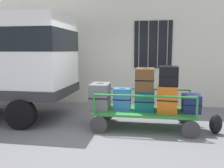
# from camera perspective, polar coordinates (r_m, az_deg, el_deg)

# --- Properties ---
(ground_plane) EXTENTS (40.00, 40.00, 0.00)m
(ground_plane) POSITION_cam_1_polar(r_m,az_deg,el_deg) (5.76, 0.67, -10.33)
(ground_plane) COLOR slate
(building_wall) EXTENTS (12.00, 0.38, 5.00)m
(building_wall) POSITION_cam_1_polar(r_m,az_deg,el_deg) (8.14, 3.60, 12.84)
(building_wall) COLOR silver
(building_wall) RESTS_ON ground
(luggage_cart) EXTENTS (2.34, 1.15, 0.43)m
(luggage_cart) POSITION_cam_1_polar(r_m,az_deg,el_deg) (5.70, 7.71, -6.88)
(luggage_cart) COLOR #2D8438
(luggage_cart) RESTS_ON ground
(cart_railing) EXTENTS (2.22, 1.01, 0.45)m
(cart_railing) POSITION_cam_1_polar(r_m,az_deg,el_deg) (5.61, 7.79, -2.54)
(cart_railing) COLOR #2D8438
(cart_railing) RESTS_ON luggage_cart
(suitcase_left_bottom) EXTENTS (0.47, 0.69, 0.62)m
(suitcase_left_bottom) POSITION_cam_1_polar(r_m,az_deg,el_deg) (5.71, -2.82, -2.90)
(suitcase_left_bottom) COLOR slate
(suitcase_left_bottom) RESTS_ON luggage_cart
(suitcase_midleft_bottom) EXTENTS (0.41, 0.26, 0.51)m
(suitcase_midleft_bottom) POSITION_cam_1_polar(r_m,az_deg,el_deg) (5.64, 2.41, -3.60)
(suitcase_midleft_bottom) COLOR #3372C6
(suitcase_midleft_bottom) RESTS_ON luggage_cart
(suitcase_center_bottom) EXTENTS (0.45, 0.55, 0.48)m
(suitcase_center_bottom) POSITION_cam_1_polar(r_m,az_deg,el_deg) (5.66, 7.77, -3.77)
(suitcase_center_bottom) COLOR #0F5960
(suitcase_center_bottom) RESTS_ON luggage_cart
(suitcase_center_middle) EXTENTS (0.43, 0.69, 0.51)m
(suitcase_center_middle) POSITION_cam_1_polar(r_m,az_deg,el_deg) (5.56, 7.87, 1.18)
(suitcase_center_middle) COLOR brown
(suitcase_center_middle) RESTS_ON suitcase_center_bottom
(suitcase_midright_bottom) EXTENTS (0.50, 0.68, 0.60)m
(suitcase_midright_bottom) POSITION_cam_1_polar(r_m,az_deg,el_deg) (5.63, 13.13, -3.33)
(suitcase_midright_bottom) COLOR orange
(suitcase_midright_bottom) RESTS_ON luggage_cart
(suitcase_midright_middle) EXTENTS (0.45, 0.59, 0.44)m
(suitcase_midright_middle) POSITION_cam_1_polar(r_m,az_deg,el_deg) (5.57, 13.29, 1.96)
(suitcase_midright_middle) COLOR black
(suitcase_midright_middle) RESTS_ON suitcase_midright_bottom
(suitcase_right_bottom) EXTENTS (0.42, 0.52, 0.41)m
(suitcase_right_bottom) POSITION_cam_1_polar(r_m,az_deg,el_deg) (5.73, 18.35, -4.34)
(suitcase_right_bottom) COLOR navy
(suitcase_right_bottom) RESTS_ON luggage_cart
(backpack) EXTENTS (0.27, 0.22, 0.44)m
(backpack) POSITION_cam_1_polar(r_m,az_deg,el_deg) (5.75, 23.50, -8.78)
(backpack) COLOR black
(backpack) RESTS_ON ground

